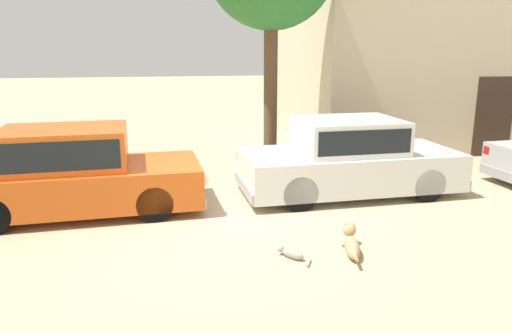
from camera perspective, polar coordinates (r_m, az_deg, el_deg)
ground_plane at (r=8.19m, az=-3.42°, el=-6.62°), size 80.00×80.00×0.00m
parked_sedan_nearest at (r=9.06m, az=-20.55°, el=-0.48°), size 4.40×2.01×1.52m
parked_sedan_second at (r=9.78m, az=10.79°, el=1.07°), size 4.42×1.98×1.50m
apartment_block at (r=17.99m, az=26.12°, el=16.40°), size 12.88×6.43×8.12m
stray_dog_spotted at (r=7.15m, az=11.13°, el=-8.81°), size 0.38×1.06×0.35m
stray_cat at (r=6.89m, az=4.19°, el=-10.13°), size 0.42×0.54×0.15m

